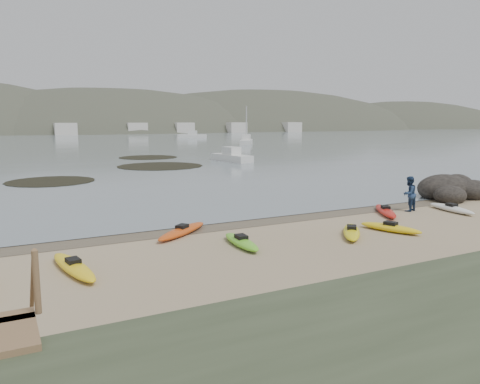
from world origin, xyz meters
TOP-DOWN VIEW (x-y plane):
  - ground at (0.00, 0.00)m, footprint 600.00×600.00m
  - wet_sand at (0.00, -0.30)m, footprint 60.00×60.00m
  - water at (0.00, 300.00)m, footprint 1200.00×1200.00m
  - kayaks at (-0.20, -3.63)m, footprint 24.19×6.87m
  - person_east at (9.57, -1.96)m, footprint 1.10×0.94m
  - rock_cluster at (15.83, 0.09)m, footprint 5.37×3.96m
  - kelp_mats at (2.82, 30.48)m, footprint 21.68×27.84m
  - moored_boats at (3.83, 75.32)m, footprint 86.09×77.28m
  - far_hills at (39.38, 193.97)m, footprint 550.00×135.00m
  - far_town at (6.00, 145.00)m, footprint 199.00×5.00m

SIDE VIEW (x-z plane):
  - far_hills at x=39.38m, z-range -55.93..24.07m
  - ground at x=0.00m, z-range 0.00..0.00m
  - wet_sand at x=0.00m, z-range 0.00..0.00m
  - water at x=0.00m, z-range 0.01..0.01m
  - kelp_mats at x=2.82m, z-range 0.01..0.05m
  - kayaks at x=-0.20m, z-range 0.00..0.34m
  - rock_cluster at x=15.83m, z-range -0.68..1.18m
  - moored_boats at x=3.83m, z-range -0.05..1.12m
  - person_east at x=9.57m, z-range 0.00..1.96m
  - far_town at x=6.00m, z-range 0.00..4.00m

